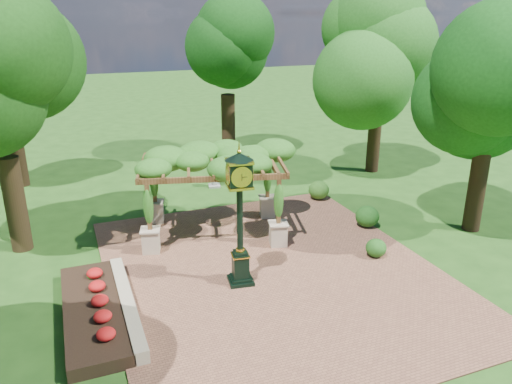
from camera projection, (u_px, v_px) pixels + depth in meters
name	position (u px, v px, depth m)	size (l,w,h in m)	color
ground	(287.00, 287.00, 14.91)	(120.00, 120.00, 0.00)	#1E4714
brick_plaza	(273.00, 272.00, 15.78)	(10.00, 12.00, 0.04)	brown
border_wall	(127.00, 304.00, 13.69)	(0.35, 5.00, 0.40)	#C6B793
flower_bed	(93.00, 312.00, 13.38)	(1.50, 5.00, 0.36)	red
pedestal_clock	(240.00, 207.00, 14.31)	(0.92, 0.92, 4.15)	black
pergola	(212.00, 166.00, 17.69)	(5.72, 4.35, 3.20)	#C3AE91
sundial	(214.00, 178.00, 23.43)	(0.63, 0.63, 0.97)	#999990
shrub_front	(376.00, 248.00, 16.63)	(0.69, 0.69, 0.62)	#1E5117
shrub_mid	(367.00, 216.00, 18.97)	(0.90, 0.90, 0.81)	#1C4E16
shrub_back	(319.00, 190.00, 21.79)	(0.90, 0.90, 0.81)	#30651D
tree_west_far	(6.00, 80.00, 22.10)	(3.45, 3.45, 7.25)	black
tree_north	(227.00, 43.00, 26.61)	(4.67, 4.67, 9.06)	#372316
tree_east_far	(381.00, 52.00, 23.94)	(4.43, 4.43, 8.72)	#322013
tree_east_near	(493.00, 86.00, 17.12)	(4.18, 4.18, 7.83)	#312013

